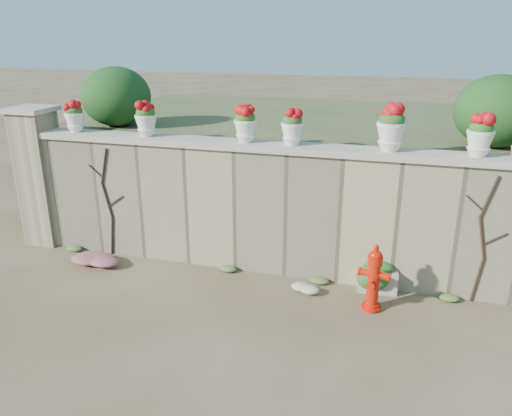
% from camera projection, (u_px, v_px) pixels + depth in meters
% --- Properties ---
extents(ground, '(80.00, 80.00, 0.00)m').
position_uv_depth(ground, '(227.00, 325.00, 6.66)').
color(ground, brown).
rests_on(ground, ground).
extents(stone_wall, '(8.00, 0.40, 2.00)m').
position_uv_depth(stone_wall, '(263.00, 211.00, 7.96)').
color(stone_wall, '#998B66').
rests_on(stone_wall, ground).
extents(wall_cap, '(8.10, 0.52, 0.10)m').
position_uv_depth(wall_cap, '(263.00, 146.00, 7.60)').
color(wall_cap, '#BAAE9D').
rests_on(wall_cap, stone_wall).
extents(gate_pillar, '(0.72, 0.72, 2.48)m').
position_uv_depth(gate_pillar, '(40.00, 176.00, 8.95)').
color(gate_pillar, '#998B66').
rests_on(gate_pillar, ground).
extents(raised_fill, '(9.00, 6.00, 2.00)m').
position_uv_depth(raised_fill, '(302.00, 163.00, 10.85)').
color(raised_fill, '#384C23').
rests_on(raised_fill, ground).
extents(back_shrub_left, '(1.30, 1.30, 1.10)m').
position_uv_depth(back_shrub_left, '(116.00, 96.00, 9.36)').
color(back_shrub_left, '#143814').
rests_on(back_shrub_left, raised_fill).
extents(back_shrub_right, '(1.30, 1.30, 1.10)m').
position_uv_depth(back_shrub_right, '(498.00, 111.00, 7.64)').
color(back_shrub_right, '#143814').
rests_on(back_shrub_right, raised_fill).
extents(vine_left, '(0.60, 0.04, 1.91)m').
position_uv_depth(vine_left, '(108.00, 201.00, 8.46)').
color(vine_left, black).
rests_on(vine_left, ground).
extents(vine_right, '(0.60, 0.04, 1.91)m').
position_uv_depth(vine_right, '(483.00, 239.00, 6.92)').
color(vine_right, black).
rests_on(vine_right, ground).
extents(fire_hydrant, '(0.43, 0.30, 0.98)m').
position_uv_depth(fire_hydrant, '(374.00, 278.00, 6.89)').
color(fire_hydrant, red).
rests_on(fire_hydrant, ground).
extents(planter_box, '(0.59, 0.38, 0.47)m').
position_uv_depth(planter_box, '(378.00, 277.00, 7.50)').
color(planter_box, '#BAAE9D').
rests_on(planter_box, ground).
extents(green_shrub, '(0.61, 0.55, 0.58)m').
position_uv_depth(green_shrub, '(374.00, 277.00, 7.34)').
color(green_shrub, '#1E5119').
rests_on(green_shrub, ground).
extents(magenta_clump, '(0.87, 0.58, 0.23)m').
position_uv_depth(magenta_clump, '(97.00, 259.00, 8.33)').
color(magenta_clump, '#D12978').
rests_on(magenta_clump, ground).
extents(white_flowers, '(0.48, 0.38, 0.17)m').
position_uv_depth(white_flowers, '(306.00, 289.00, 7.43)').
color(white_flowers, white).
rests_on(white_flowers, ground).
extents(urn_pot_0, '(0.33, 0.33, 0.52)m').
position_uv_depth(urn_pot_0, '(75.00, 117.00, 8.36)').
color(urn_pot_0, white).
rests_on(urn_pot_0, wall_cap).
extents(urn_pot_1, '(0.35, 0.35, 0.55)m').
position_uv_depth(urn_pot_1, '(146.00, 119.00, 8.01)').
color(urn_pot_1, white).
rests_on(urn_pot_1, wall_cap).
extents(urn_pot_2, '(0.35, 0.35, 0.55)m').
position_uv_depth(urn_pot_2, '(246.00, 124.00, 7.57)').
color(urn_pot_2, white).
rests_on(urn_pot_2, wall_cap).
extents(urn_pot_3, '(0.34, 0.34, 0.53)m').
position_uv_depth(urn_pot_3, '(292.00, 127.00, 7.38)').
color(urn_pot_3, white).
rests_on(urn_pot_3, wall_cap).
extents(urn_pot_4, '(0.41, 0.41, 0.65)m').
position_uv_depth(urn_pot_4, '(391.00, 128.00, 6.99)').
color(urn_pot_4, white).
rests_on(urn_pot_4, wall_cap).
extents(urn_pot_5, '(0.36, 0.36, 0.57)m').
position_uv_depth(urn_pot_5, '(480.00, 136.00, 6.70)').
color(urn_pot_5, white).
rests_on(urn_pot_5, wall_cap).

